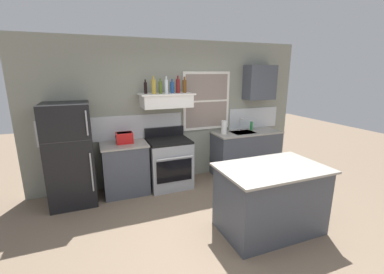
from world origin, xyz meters
name	(u,v)px	position (x,y,z in m)	size (l,w,h in m)	color
ground_plane	(229,240)	(0.00, 0.00, 0.00)	(16.00, 16.00, 0.00)	#7A6651
back_wall	(177,112)	(0.03, 2.23, 1.35)	(5.40, 0.11, 2.70)	gray
refrigerator	(70,155)	(-1.90, 1.84, 0.83)	(0.70, 0.72, 1.66)	black
counter_left_of_stove	(125,168)	(-1.05, 1.90, 0.46)	(0.79, 0.63, 0.91)	#474C56
toaster	(124,138)	(-1.03, 1.93, 1.01)	(0.30, 0.20, 0.19)	red
stove_range	(169,163)	(-0.25, 1.86, 0.46)	(0.76, 0.69, 1.09)	#9EA0A5
range_hood_shelf	(166,100)	(-0.25, 1.96, 1.62)	(0.96, 0.52, 0.24)	white
bottle_balsamic_dark	(145,88)	(-0.60, 2.02, 1.85)	(0.06, 0.06, 0.25)	black
bottle_champagne_gold_foil	(154,86)	(-0.48, 1.93, 1.87)	(0.08, 0.08, 0.31)	#B29333
bottle_olive_oil_square	(160,87)	(-0.36, 1.93, 1.85)	(0.06, 0.06, 0.26)	#4C601E
bottle_clear_tall	(166,86)	(-0.26, 1.91, 1.87)	(0.06, 0.06, 0.30)	silver
bottle_blue_liqueur	(172,87)	(-0.13, 1.98, 1.85)	(0.07, 0.07, 0.25)	#1E478C
bottle_red_label_wine	(178,86)	(-0.02, 1.97, 1.87)	(0.07, 0.07, 0.31)	maroon
bottle_amber_wine	(185,86)	(0.11, 1.98, 1.87)	(0.07, 0.07, 0.29)	brown
counter_right_with_sink	(245,152)	(1.45, 1.90, 0.46)	(1.43, 0.63, 0.91)	#474C56
sink_faucet	(240,123)	(1.35, 2.00, 1.08)	(0.03, 0.17, 0.28)	silver
paper_towel_roll	(224,127)	(0.91, 1.90, 1.04)	(0.11, 0.11, 0.27)	white
dish_soap_bottle	(251,126)	(1.63, 2.00, 1.00)	(0.06, 0.06, 0.18)	#268C3F
kitchen_island	(270,199)	(0.62, 0.02, 0.46)	(1.40, 0.90, 0.91)	#474C56
upper_cabinet_right	(260,83)	(1.80, 2.04, 1.90)	(0.64, 0.32, 0.70)	#474C56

